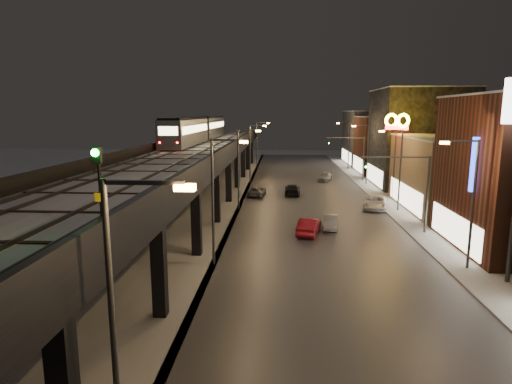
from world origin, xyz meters
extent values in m
plane|color=silver|center=(0.00, 0.00, 0.00)|extent=(220.00, 220.00, 0.00)
cube|color=#46474D|center=(7.50, 35.00, 0.03)|extent=(17.00, 120.00, 0.06)
cube|color=#9FA1A8|center=(17.50, 35.00, 0.07)|extent=(4.00, 120.00, 0.14)
cube|color=#9FA1A8|center=(-6.00, 35.00, 0.03)|extent=(11.00, 120.00, 0.06)
cube|color=black|center=(-6.00, 32.00, 5.80)|extent=(9.00, 100.00, 1.00)
cube|color=black|center=(-9.70, 5.00, 2.65)|extent=(0.70, 0.70, 5.30)
cube|color=black|center=(-2.30, 5.00, 2.65)|extent=(0.70, 0.70, 5.30)
cube|color=black|center=(-6.00, 5.00, 5.15)|extent=(8.00, 0.60, 0.50)
cube|color=black|center=(-9.70, 15.00, 2.65)|extent=(0.70, 0.70, 5.30)
cube|color=black|center=(-2.30, 15.00, 2.65)|extent=(0.70, 0.70, 5.30)
cube|color=black|center=(-6.00, 15.00, 5.15)|extent=(8.00, 0.60, 0.50)
cube|color=black|center=(-9.70, 25.00, 2.65)|extent=(0.70, 0.70, 5.30)
cube|color=black|center=(-2.30, 25.00, 2.65)|extent=(0.70, 0.70, 5.30)
cube|color=black|center=(-6.00, 25.00, 5.15)|extent=(8.00, 0.60, 0.50)
cube|color=black|center=(-9.70, 35.00, 2.65)|extent=(0.70, 0.70, 5.30)
cube|color=black|center=(-2.30, 35.00, 2.65)|extent=(0.70, 0.70, 5.30)
cube|color=black|center=(-6.00, 35.00, 5.15)|extent=(8.00, 0.60, 0.50)
cube|color=black|center=(-9.70, 45.00, 2.65)|extent=(0.70, 0.70, 5.30)
cube|color=black|center=(-2.30, 45.00, 2.65)|extent=(0.70, 0.70, 5.30)
cube|color=black|center=(-6.00, 45.00, 5.15)|extent=(8.00, 0.60, 0.50)
cube|color=black|center=(-9.70, 55.00, 2.65)|extent=(0.70, 0.70, 5.30)
cube|color=black|center=(-2.30, 55.00, 2.65)|extent=(0.70, 0.70, 5.30)
cube|color=black|center=(-6.00, 55.00, 5.15)|extent=(8.00, 0.60, 0.50)
cube|color=black|center=(-9.70, 65.00, 2.65)|extent=(0.70, 0.70, 5.30)
cube|color=black|center=(-2.30, 65.00, 2.65)|extent=(0.70, 0.70, 5.30)
cube|color=black|center=(-6.00, 65.00, 5.15)|extent=(8.00, 0.60, 0.50)
cube|color=black|center=(-9.70, 75.00, 2.65)|extent=(0.70, 0.70, 5.30)
cube|color=black|center=(-2.30, 75.00, 2.65)|extent=(0.70, 0.70, 5.30)
cube|color=black|center=(-6.00, 75.00, 5.15)|extent=(8.00, 0.60, 0.50)
cube|color=#B2B7C1|center=(-6.00, 32.00, 6.38)|extent=(8.40, 100.00, 0.16)
cube|color=#332D28|center=(-9.22, 32.00, 6.54)|extent=(0.08, 98.00, 0.16)
cube|color=#332D28|center=(-7.78, 32.00, 6.54)|extent=(0.08, 98.00, 0.16)
cube|color=#332D28|center=(-4.72, 32.00, 6.54)|extent=(0.08, 98.00, 0.16)
cube|color=#332D28|center=(-3.28, 32.00, 6.54)|extent=(0.08, 98.00, 0.16)
cube|color=black|center=(-6.00, 2.00, 6.49)|extent=(7.80, 0.24, 0.06)
cube|color=black|center=(-6.00, 18.00, 6.49)|extent=(7.80, 0.24, 0.06)
cube|color=black|center=(-6.00, 34.00, 6.49)|extent=(7.80, 0.24, 0.06)
cube|color=black|center=(-6.00, 50.00, 6.49)|extent=(7.80, 0.24, 0.06)
cube|color=black|center=(-6.00, 66.00, 6.49)|extent=(7.80, 0.24, 0.06)
cube|color=black|center=(-1.65, 32.00, 6.85)|extent=(0.30, 100.00, 1.10)
cube|color=black|center=(-10.35, 32.00, 6.85)|extent=(0.30, 100.00, 1.10)
cube|color=#EEE4C0|center=(17.95, 18.00, 1.60)|extent=(0.10, 9.60, 2.40)
cube|color=#7D674A|center=(24.00, 32.00, 4.00)|extent=(12.00, 15.00, 8.00)
cube|color=#EEE4C0|center=(17.95, 32.00, 1.60)|extent=(0.10, 12.00, 2.40)
cube|color=#B2B7C1|center=(24.00, 32.00, 8.08)|extent=(12.20, 15.20, 0.16)
cube|color=black|center=(24.00, 48.00, 7.00)|extent=(12.00, 13.00, 14.00)
cube|color=#EEE4C0|center=(17.95, 48.00, 1.60)|extent=(0.10, 10.40, 2.40)
cube|color=#B2B7C1|center=(24.00, 48.00, 14.08)|extent=(12.20, 13.20, 0.16)
cube|color=#532317|center=(24.00, 62.00, 5.00)|extent=(12.00, 12.00, 10.00)
cube|color=#EEE4C0|center=(17.95, 62.00, 1.60)|extent=(0.10, 9.60, 2.40)
cube|color=#B2B7C1|center=(24.00, 62.00, 10.08)|extent=(12.20, 12.20, 0.16)
cube|color=#3B3B3E|center=(24.00, 76.00, 5.50)|extent=(12.00, 16.00, 11.00)
cube|color=#EEE4C0|center=(17.95, 76.00, 1.60)|extent=(0.10, 12.80, 2.40)
cube|color=#B2B7C1|center=(24.00, 76.00, 11.08)|extent=(12.20, 16.20, 0.16)
cylinder|color=#38383A|center=(-0.70, -5.00, 4.50)|extent=(0.18, 0.18, 9.00)
cube|color=#38383A|center=(0.40, -5.00, 8.90)|extent=(2.20, 0.12, 0.12)
cube|color=#FFB24C|center=(1.50, -5.00, 8.78)|extent=(0.55, 0.28, 0.18)
cylinder|color=#38383A|center=(-0.70, 13.00, 4.50)|extent=(0.18, 0.18, 9.00)
cube|color=#38383A|center=(0.40, 13.00, 8.90)|extent=(2.20, 0.12, 0.12)
cube|color=#FFB24C|center=(1.50, 13.00, 8.78)|extent=(0.55, 0.28, 0.18)
cylinder|color=#38383A|center=(17.00, 13.00, 4.50)|extent=(0.18, 0.18, 9.00)
cube|color=#38383A|center=(15.90, 13.00, 8.90)|extent=(2.20, 0.12, 0.12)
cube|color=#FFB24C|center=(14.80, 13.00, 8.78)|extent=(0.55, 0.28, 0.18)
cylinder|color=#38383A|center=(-0.70, 31.00, 4.50)|extent=(0.18, 0.18, 9.00)
cube|color=#38383A|center=(0.40, 31.00, 8.90)|extent=(2.20, 0.12, 0.12)
cube|color=#FFB24C|center=(1.50, 31.00, 8.78)|extent=(0.55, 0.28, 0.18)
cylinder|color=#38383A|center=(17.00, 31.00, 4.50)|extent=(0.18, 0.18, 9.00)
cube|color=#38383A|center=(15.90, 31.00, 8.90)|extent=(2.20, 0.12, 0.12)
cube|color=#FFB24C|center=(14.80, 31.00, 8.78)|extent=(0.55, 0.28, 0.18)
cylinder|color=#38383A|center=(-0.70, 49.00, 4.50)|extent=(0.18, 0.18, 9.00)
cube|color=#38383A|center=(0.40, 49.00, 8.90)|extent=(2.20, 0.12, 0.12)
cube|color=#FFB24C|center=(1.50, 49.00, 8.78)|extent=(0.55, 0.28, 0.18)
cylinder|color=#38383A|center=(17.00, 49.00, 4.50)|extent=(0.18, 0.18, 9.00)
cube|color=#38383A|center=(15.90, 49.00, 8.90)|extent=(2.20, 0.12, 0.12)
cube|color=#FFB24C|center=(14.80, 49.00, 8.78)|extent=(0.55, 0.28, 0.18)
cylinder|color=#38383A|center=(-0.70, 67.00, 4.50)|extent=(0.18, 0.18, 9.00)
cube|color=#38383A|center=(0.40, 67.00, 8.90)|extent=(2.20, 0.12, 0.12)
cube|color=#FFB24C|center=(1.50, 67.00, 8.78)|extent=(0.55, 0.28, 0.18)
cylinder|color=#38383A|center=(17.00, 67.00, 4.50)|extent=(0.18, 0.18, 9.00)
cube|color=#38383A|center=(15.90, 67.00, 8.90)|extent=(2.20, 0.12, 0.12)
cube|color=#FFB24C|center=(14.80, 67.00, 8.78)|extent=(0.55, 0.28, 0.18)
cylinder|color=#38383A|center=(17.00, 22.00, 3.50)|extent=(0.20, 0.20, 7.00)
cube|color=#38383A|center=(14.00, 22.00, 6.90)|extent=(6.00, 0.12, 0.12)
imported|color=black|center=(11.50, 22.00, 6.40)|extent=(0.20, 0.16, 1.00)
sphere|color=#0CFF26|center=(11.50, 21.85, 6.15)|extent=(0.18, 0.18, 0.18)
cylinder|color=#38383A|center=(17.00, 52.00, 3.50)|extent=(0.20, 0.20, 7.00)
cube|color=#38383A|center=(14.00, 52.00, 6.90)|extent=(6.00, 0.12, 0.12)
imported|color=black|center=(11.50, 52.00, 6.40)|extent=(0.20, 0.16, 1.00)
sphere|color=#0CFF26|center=(11.50, 51.85, 6.15)|extent=(0.18, 0.18, 0.18)
cube|color=gray|center=(-8.50, 39.78, 8.26)|extent=(2.88, 17.37, 3.28)
cube|color=black|center=(-8.50, 39.78, 10.02)|extent=(2.58, 16.88, 0.25)
cube|color=#FAE5A2|center=(-9.95, 39.78, 8.70)|extent=(0.05, 15.88, 0.89)
cube|color=#FAE5A2|center=(-7.05, 39.78, 8.70)|extent=(0.05, 15.88, 0.89)
cube|color=gray|center=(-8.50, 58.38, 8.26)|extent=(2.88, 17.37, 3.28)
cube|color=black|center=(-8.50, 58.38, 10.02)|extent=(2.58, 16.88, 0.25)
cube|color=#FAE5A2|center=(-9.95, 58.38, 8.70)|extent=(0.05, 15.88, 0.89)
cube|color=#FAE5A2|center=(-7.05, 58.38, 8.70)|extent=(0.05, 15.88, 0.89)
cube|color=#FAE5A2|center=(-8.50, 31.08, 8.75)|extent=(2.18, 0.05, 0.99)
sphere|color=#FF0C0C|center=(-9.49, 31.06, 7.46)|extent=(0.20, 0.20, 0.20)
sphere|color=#FF0C0C|center=(-7.51, 31.06, 7.46)|extent=(0.20, 0.20, 0.20)
cylinder|color=black|center=(-2.10, -2.00, 8.10)|extent=(0.12, 0.12, 2.95)
cube|color=black|center=(-2.10, -2.12, 9.33)|extent=(0.31, 0.18, 0.54)
sphere|color=#0CFF26|center=(-2.10, -2.24, 9.42)|extent=(0.26, 0.26, 0.26)
cube|color=yellow|center=(-2.10, -2.10, 7.90)|extent=(0.34, 0.04, 0.30)
imported|color=maroon|center=(6.59, 21.11, 0.74)|extent=(2.56, 4.75, 1.48)
imported|color=slate|center=(0.93, 38.71, 0.61)|extent=(2.45, 4.60, 1.23)
imported|color=black|center=(5.58, 39.78, 0.69)|extent=(2.05, 4.80, 1.38)
imported|color=#9698A1|center=(8.70, 23.19, 0.61)|extent=(1.75, 3.83, 1.22)
imported|color=silver|center=(14.66, 31.84, 0.73)|extent=(3.60, 5.71, 1.47)
imported|color=gray|center=(11.04, 51.65, 0.64)|extent=(2.79, 4.74, 1.29)
cylinder|color=#38383A|center=(18.00, 37.16, 4.31)|extent=(0.24, 0.24, 8.61)
cube|color=#FF0C0C|center=(18.00, 37.16, 8.94)|extent=(3.01, 0.25, 0.54)
torus|color=yellow|center=(17.30, 37.16, 9.80)|extent=(1.77, 0.87, 1.74)
torus|color=yellow|center=(18.70, 37.16, 9.80)|extent=(1.77, 0.87, 1.74)
cylinder|color=#38383A|center=(18.50, 15.28, 2.72)|extent=(0.28, 0.28, 5.44)
cube|color=#2544FE|center=(18.50, 15.28, 7.08)|extent=(1.74, 0.35, 3.92)
camera|label=1|loc=(4.03, -15.97, 10.72)|focal=30.00mm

